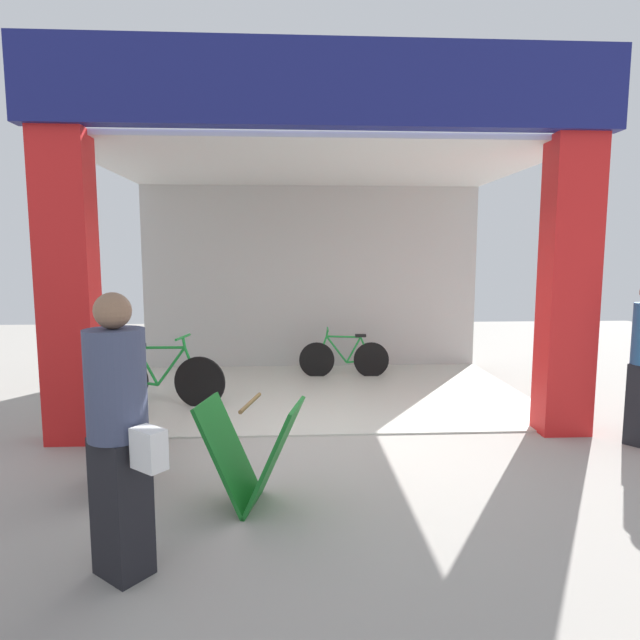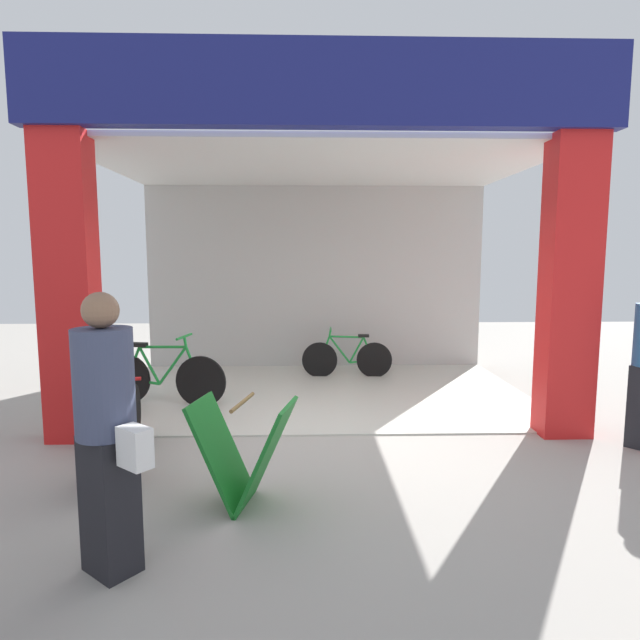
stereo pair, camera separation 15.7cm
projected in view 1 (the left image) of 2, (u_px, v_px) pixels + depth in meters
The scene contains 7 objects.
ground_plane at pixel (325, 436), 5.66m from camera, with size 19.47×19.47×0.00m, color #9E9991.
shop_facade at pixel (317, 242), 7.19m from camera, with size 5.93×3.97×3.98m.
bicycle_inside_0 at pixel (161, 378), 6.74m from camera, with size 1.67×0.46×0.92m.
bicycle_inside_1 at pixel (344, 358), 8.38m from camera, with size 1.43×0.39×0.79m.
bicycle_parked_0 at pixel (127, 428), 4.85m from camera, with size 0.44×1.59×0.88m.
sandwich_board_sign at pixel (251, 454), 4.03m from camera, with size 0.85×0.65×0.84m.
pedestrian_0 at pixel (119, 432), 3.10m from camera, with size 0.59×0.54×1.72m.
Camera 1 is at (-0.34, -5.45, 1.92)m, focal length 29.54 mm.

